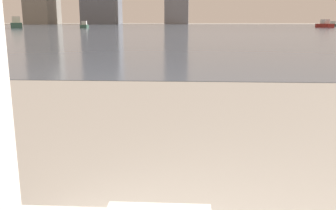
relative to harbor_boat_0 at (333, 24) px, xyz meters
name	(u,v)px	position (x,y,z in m)	size (l,w,h in m)	color
harbor_water	(189,28)	(-27.64, -13.44, -0.36)	(180.00, 110.00, 0.01)	slate
harbor_boat_0	(333,24)	(0.00, 0.00, 0.00)	(1.01, 2.73, 1.01)	#335647
harbor_boat_2	(325,25)	(-5.77, -12.36, 0.10)	(2.05, 3.62, 1.29)	maroon
harbor_boat_3	(16,24)	(-53.19, -20.38, 0.24)	(3.31, 4.77, 1.70)	#335647
harbor_boat_4	(84,26)	(-43.43, -18.86, 0.01)	(1.33, 2.89, 1.04)	#335647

